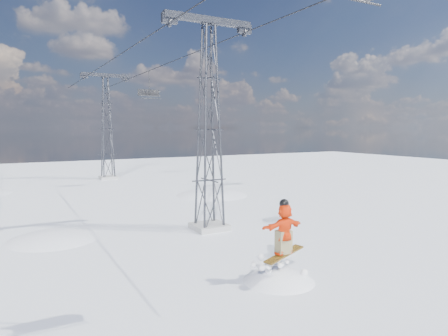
# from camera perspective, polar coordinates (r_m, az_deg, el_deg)

# --- Properties ---
(ground) EXTENTS (120.00, 120.00, 0.00)m
(ground) POSITION_cam_1_polar(r_m,az_deg,el_deg) (15.48, 8.94, -15.53)
(ground) COLOR white
(ground) RESTS_ON ground
(snow_terrain) EXTENTS (39.00, 37.00, 22.00)m
(snow_terrain) POSITION_cam_1_polar(r_m,az_deg,el_deg) (36.23, -20.61, -19.42)
(snow_terrain) COLOR white
(snow_terrain) RESTS_ON ground
(lift_tower_near) EXTENTS (5.20, 1.80, 11.43)m
(lift_tower_near) POSITION_cam_1_polar(r_m,az_deg,el_deg) (21.67, -2.14, 5.40)
(lift_tower_near) COLOR #999999
(lift_tower_near) RESTS_ON ground
(lift_tower_far) EXTENTS (5.20, 1.80, 11.43)m
(lift_tower_far) POSITION_cam_1_polar(r_m,az_deg,el_deg) (45.44, -16.39, 5.35)
(lift_tower_far) COLOR #999999
(lift_tower_far) RESTS_ON ground
(haul_cables) EXTENTS (4.46, 51.00, 0.06)m
(haul_cables) POSITION_cam_1_polar(r_m,az_deg,el_deg) (32.79, -11.48, 14.85)
(haul_cables) COLOR black
(haul_cables) RESTS_ON ground
(snowboarder_jump) EXTENTS (4.40, 4.40, 7.04)m
(snowboarder_jump) POSITION_cam_1_polar(r_m,az_deg,el_deg) (16.03, 7.75, -21.03)
(snowboarder_jump) COLOR white
(snowboarder_jump) RESTS_ON ground
(lift_chair_mid) EXTENTS (2.06, 0.59, 2.56)m
(lift_chair_mid) POSITION_cam_1_polar(r_m,az_deg,el_deg) (38.34, -10.65, 10.44)
(lift_chair_mid) COLOR black
(lift_chair_mid) RESTS_ON ground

